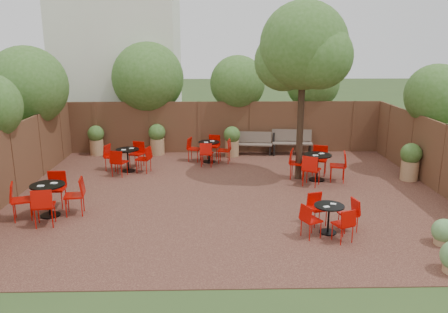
{
  "coord_description": "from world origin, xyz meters",
  "views": [
    {
      "loc": [
        -0.47,
        -12.01,
        4.25
      ],
      "look_at": [
        -0.16,
        0.5,
        1.0
      ],
      "focal_mm": 35.85,
      "sensor_mm": 36.0,
      "label": 1
    }
  ],
  "objects": [
    {
      "name": "fence_back",
      "position": [
        0.0,
        5.0,
        1.0
      ],
      "size": [
        12.0,
        0.08,
        2.0
      ],
      "primitive_type": "cube",
      "color": "#522F1E",
      "rests_on": "ground"
    },
    {
      "name": "courtyard_paving",
      "position": [
        0.0,
        0.0,
        0.01
      ],
      "size": [
        12.0,
        10.0,
        0.02
      ],
      "primitive_type": "cube",
      "color": "#3D1F19",
      "rests_on": "ground"
    },
    {
      "name": "park_bench_right",
      "position": [
        2.55,
        4.63,
        0.5
      ],
      "size": [
        1.56,
        0.66,
        0.93
      ],
      "rotation": [
        0.0,
        0.0,
        -0.11
      ],
      "color": "brown",
      "rests_on": "courtyard_paving"
    },
    {
      "name": "park_bench_left",
      "position": [
        1.07,
        4.62,
        0.46
      ],
      "size": [
        1.43,
        0.61,
        0.86
      ],
      "rotation": [
        0.0,
        0.0,
        -0.12
      ],
      "color": "brown",
      "rests_on": "courtyard_paving"
    },
    {
      "name": "fence_right",
      "position": [
        6.0,
        0.0,
        1.0
      ],
      "size": [
        0.08,
        10.0,
        2.0
      ],
      "primitive_type": "cube",
      "color": "#522F1E",
      "rests_on": "ground"
    },
    {
      "name": "planters",
      "position": [
        -0.29,
        3.7,
        0.64
      ],
      "size": [
        11.19,
        4.12,
        1.17
      ],
      "color": "#A47A52",
      "rests_on": "courtyard_paving"
    },
    {
      "name": "bistro_tables",
      "position": [
        -0.89,
        0.72,
        0.47
      ],
      "size": [
        9.03,
        7.67,
        0.95
      ],
      "color": "black",
      "rests_on": "courtyard_paving"
    },
    {
      "name": "courtyard_tree",
      "position": [
        2.2,
        1.45,
        3.94
      ],
      "size": [
        2.76,
        2.66,
        5.4
      ],
      "rotation": [
        0.0,
        0.0,
        -0.1
      ],
      "color": "black",
      "rests_on": "courtyard_paving"
    },
    {
      "name": "fence_left",
      "position": [
        -6.0,
        0.0,
        1.0
      ],
      "size": [
        0.08,
        10.0,
        2.0
      ],
      "primitive_type": "cube",
      "color": "#522F1E",
      "rests_on": "ground"
    },
    {
      "name": "overhang_foliage",
      "position": [
        -2.93,
        2.74,
        2.74
      ],
      "size": [
        15.63,
        10.95,
        2.79
      ],
      "color": "#355D1E",
      "rests_on": "ground"
    },
    {
      "name": "ground",
      "position": [
        0.0,
        0.0,
        0.0
      ],
      "size": [
        80.0,
        80.0,
        0.0
      ],
      "primitive_type": "plane",
      "color": "#354F23",
      "rests_on": "ground"
    },
    {
      "name": "neighbour_building",
      "position": [
        -4.5,
        8.0,
        4.0
      ],
      "size": [
        5.0,
        4.0,
        8.0
      ],
      "primitive_type": "cube",
      "color": "silver",
      "rests_on": "ground"
    }
  ]
}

